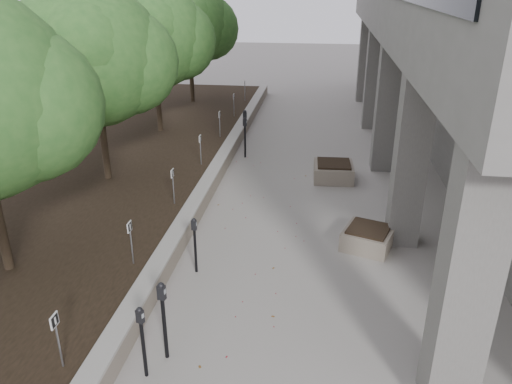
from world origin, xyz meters
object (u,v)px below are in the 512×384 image
Objects in this scene: parking_meter_3 at (195,245)px; crabapple_tree_5 at (190,42)px; parking_meter_1 at (143,342)px; parking_meter_2 at (164,321)px; parking_meter_4 at (245,138)px; parking_meter_5 at (245,131)px; planter_back at (333,171)px; crabapple_tree_3 at (97,86)px; planter_front at (368,237)px; crabapple_tree_4 at (155,59)px.

crabapple_tree_5 is at bearing 105.55° from parking_meter_3.
parking_meter_2 is at bearing 86.52° from parking_meter_1.
parking_meter_5 is (-0.09, 0.56, 0.06)m from parking_meter_4.
crabapple_tree_5 is 4.13× the size of parking_meter_1.
planter_back is (2.96, 5.80, -0.36)m from parking_meter_3.
parking_meter_5 is 3.91m from planter_back.
parking_meter_1 is at bearing -75.04° from parking_meter_4.
parking_meter_5 reaches higher than parking_meter_1.
crabapple_tree_3 is 8.29m from planter_front.
crabapple_tree_4 is 4.29m from parking_meter_5.
planter_back is at bearing -14.44° from parking_meter_4.
parking_meter_1 is 11.16m from parking_meter_5.
parking_meter_4 is (-0.10, 7.51, 0.08)m from parking_meter_3.
crabapple_tree_3 is at bearing -120.86° from parking_meter_4.
parking_meter_1 is at bearing -89.97° from parking_meter_3.
crabapple_tree_4 reaches higher than parking_meter_3.
parking_meter_1 is (3.60, -17.11, -2.46)m from crabapple_tree_5.
crabapple_tree_5 is (0.00, 5.00, 0.00)m from crabapple_tree_4.
planter_front is at bearing -79.58° from planter_back.
crabapple_tree_4 is 5.08× the size of planter_front.
crabapple_tree_4 is 4.23× the size of parking_meter_3.
parking_meter_3 is (-0.15, 2.64, -0.09)m from parking_meter_2.
parking_meter_2 is 0.94× the size of parking_meter_5.
crabapple_tree_4 reaches higher than parking_meter_2.
parking_meter_4 is 1.34× the size of planter_front.
parking_meter_1 is at bearing -63.14° from crabapple_tree_3.
parking_meter_4 is at bearing 44.46° from crabapple_tree_3.
parking_meter_3 is (0.05, 3.09, -0.02)m from parking_meter_1.
parking_meter_1 is at bearing -94.17° from parking_meter_5.
parking_meter_4 is (3.55, 3.48, -2.40)m from crabapple_tree_3.
parking_meter_2 is 2.64m from parking_meter_3.
planter_front is (3.92, -6.47, -0.53)m from parking_meter_5.
crabapple_tree_3 is 10.00m from crabapple_tree_5.
parking_meter_1 is 0.50m from parking_meter_2.
parking_meter_3 is (3.65, -4.02, -2.48)m from crabapple_tree_3.
parking_meter_2 reaches higher than planter_back.
parking_meter_2 is (0.20, 0.45, 0.08)m from parking_meter_1.
parking_meter_3 is at bearing -67.96° from crabapple_tree_4.
parking_meter_2 is 1.22× the size of planter_back.
parking_meter_4 is (3.55, -1.52, -2.40)m from crabapple_tree_4.
crabapple_tree_5 is 14.74m from planter_front.
crabapple_tree_3 is 3.49× the size of parking_meter_5.
crabapple_tree_4 is 3.70× the size of parking_meter_2.
crabapple_tree_4 is at bearing 119.71° from parking_meter_2.
parking_meter_3 is 7.51m from parking_meter_4.
parking_meter_4 reaches higher than parking_meter_1.
crabapple_tree_4 is 1.00× the size of crabapple_tree_5.
parking_meter_2 is 1.14× the size of parking_meter_3.
parking_meter_5 is (-0.19, 8.07, 0.14)m from parking_meter_3.
crabapple_tree_4 is 4.13× the size of parking_meter_1.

